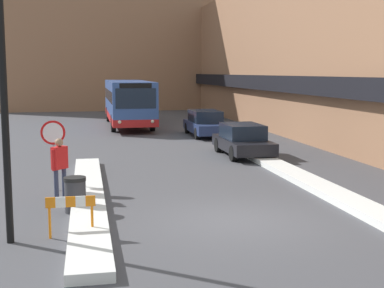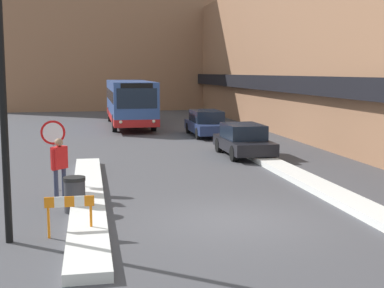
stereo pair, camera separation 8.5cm
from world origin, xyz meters
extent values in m
plane|color=#47474C|center=(0.00, 0.00, 0.00)|extent=(160.00, 160.00, 0.00)
cube|color=#996B4C|center=(10.00, 24.00, 4.93)|extent=(5.00, 60.00, 9.85)
cube|color=black|center=(7.25, 24.00, 3.05)|extent=(0.50, 60.00, 0.90)
cube|color=#996B4C|center=(0.00, 42.79, 8.53)|extent=(26.00, 8.00, 17.06)
cube|color=silver|center=(-3.60, 2.93, 0.11)|extent=(0.90, 12.71, 0.22)
cube|color=silver|center=(3.60, 3.90, 0.11)|extent=(0.90, 12.76, 0.21)
cube|color=#335193|center=(-0.74, 24.47, 1.78)|extent=(2.68, 11.65, 2.63)
cube|color=red|center=(-0.74, 24.47, 0.70)|extent=(2.70, 11.67, 0.46)
cube|color=#192333|center=(-0.74, 24.47, 2.15)|extent=(2.70, 10.72, 0.72)
cube|color=#192333|center=(-0.74, 18.63, 2.18)|extent=(2.36, 0.03, 1.18)
cube|color=black|center=(-0.74, 18.63, 2.92)|extent=(1.87, 0.03, 0.28)
sphere|color=#F2EAC6|center=(-1.71, 18.62, 0.82)|extent=(0.20, 0.20, 0.20)
sphere|color=#F2EAC6|center=(0.22, 18.62, 0.82)|extent=(0.20, 0.20, 0.20)
cylinder|color=black|center=(-1.96, 20.86, 0.55)|extent=(0.28, 1.10, 1.10)
cylinder|color=black|center=(0.48, 20.86, 0.55)|extent=(0.28, 1.10, 1.10)
cylinder|color=black|center=(-1.96, 28.08, 0.55)|extent=(0.28, 1.10, 1.10)
cylinder|color=black|center=(0.48, 28.08, 0.55)|extent=(0.28, 1.10, 1.10)
cube|color=black|center=(3.20, 10.07, 0.52)|extent=(1.79, 4.26, 0.51)
cube|color=#192333|center=(3.20, 10.18, 1.10)|extent=(1.58, 2.34, 0.64)
cylinder|color=black|center=(4.02, 8.75, 0.33)|extent=(0.20, 0.67, 0.67)
cylinder|color=black|center=(2.38, 8.75, 0.33)|extent=(0.20, 0.67, 0.67)
cylinder|color=black|center=(4.02, 11.39, 0.33)|extent=(0.20, 0.67, 0.67)
cylinder|color=black|center=(2.38, 11.39, 0.33)|extent=(0.20, 0.67, 0.67)
cube|color=navy|center=(3.20, 17.64, 0.54)|extent=(1.79, 4.71, 0.55)
cube|color=#192333|center=(3.20, 17.76, 1.15)|extent=(1.58, 2.59, 0.67)
cylinder|color=black|center=(4.02, 16.18, 0.33)|extent=(0.20, 0.65, 0.65)
cylinder|color=black|center=(2.38, 16.18, 0.33)|extent=(0.20, 0.65, 0.65)
cylinder|color=black|center=(4.02, 19.10, 0.33)|extent=(0.20, 0.65, 0.65)
cylinder|color=black|center=(2.38, 19.10, 0.33)|extent=(0.20, 0.65, 0.65)
cylinder|color=gray|center=(-4.63, 4.58, 1.11)|extent=(0.07, 0.07, 2.21)
cylinder|color=red|center=(-4.63, 4.56, 1.83)|extent=(0.76, 0.03, 0.76)
cylinder|color=white|center=(-4.63, 4.55, 1.83)|extent=(0.62, 0.02, 0.62)
cylinder|color=black|center=(-5.29, -0.67, 3.72)|extent=(0.16, 0.16, 7.45)
cylinder|color=#333851|center=(-4.51, 3.28, 0.44)|extent=(0.13, 0.13, 0.88)
cylinder|color=#333851|center=(-4.29, 3.51, 0.44)|extent=(0.13, 0.13, 0.88)
cube|color=red|center=(-4.40, 3.39, 1.21)|extent=(0.49, 0.50, 0.66)
sphere|color=#9E7556|center=(-4.40, 3.39, 1.66)|extent=(0.24, 0.24, 0.24)
cylinder|color=red|center=(-4.57, 3.22, 1.18)|extent=(0.10, 0.10, 0.62)
cylinder|color=red|center=(-4.23, 3.57, 1.18)|extent=(0.10, 0.10, 0.62)
cylinder|color=#38383D|center=(-3.94, 1.68, 0.42)|extent=(0.56, 0.56, 0.85)
cylinder|color=black|center=(-3.94, 1.68, 0.90)|extent=(0.59, 0.59, 0.10)
cylinder|color=orange|center=(-4.46, -0.53, 0.35)|extent=(0.06, 0.06, 0.70)
cylinder|color=orange|center=(-3.52, -0.53, 0.35)|extent=(0.06, 0.06, 0.70)
cube|color=orange|center=(-4.43, -0.53, 0.82)|extent=(0.22, 0.04, 0.24)
cube|color=white|center=(-4.21, -0.53, 0.82)|extent=(0.22, 0.04, 0.24)
cube|color=orange|center=(-3.99, -0.53, 0.82)|extent=(0.22, 0.04, 0.24)
cube|color=white|center=(-3.77, -0.53, 0.82)|extent=(0.22, 0.04, 0.24)
cube|color=orange|center=(-3.55, -0.53, 0.82)|extent=(0.22, 0.04, 0.24)
camera|label=1|loc=(-3.59, -12.53, 3.71)|focal=50.00mm
camera|label=2|loc=(-3.51, -12.55, 3.71)|focal=50.00mm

